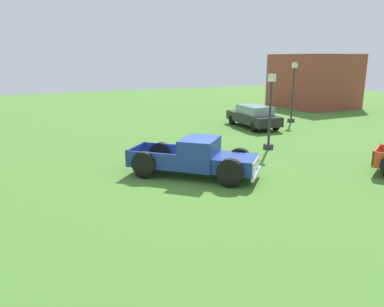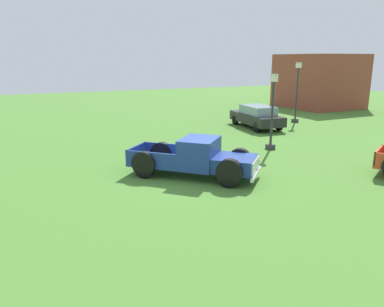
{
  "view_description": "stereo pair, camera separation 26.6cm",
  "coord_description": "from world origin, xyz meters",
  "px_view_note": "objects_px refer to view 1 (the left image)",
  "views": [
    {
      "loc": [
        12.33,
        -6.22,
        4.44
      ],
      "look_at": [
        -0.05,
        -0.06,
        0.9
      ],
      "focal_mm": 34.87,
      "sensor_mm": 36.0,
      "label": 1
    },
    {
      "loc": [
        12.45,
        -5.98,
        4.44
      ],
      "look_at": [
        -0.05,
        -0.06,
        0.9
      ],
      "focal_mm": 34.87,
      "sensor_mm": 36.0,
      "label": 2
    }
  ],
  "objects_px": {
    "pickup_truck_foreground": "(201,159)",
    "sedan_distant_a": "(254,116)",
    "lamp_post_near": "(293,91)",
    "lamp_post_far": "(270,110)"
  },
  "relations": [
    {
      "from": "pickup_truck_foreground",
      "to": "sedan_distant_a",
      "type": "height_order",
      "value": "pickup_truck_foreground"
    },
    {
      "from": "pickup_truck_foreground",
      "to": "lamp_post_near",
      "type": "bearing_deg",
      "value": 125.55
    },
    {
      "from": "sedan_distant_a",
      "to": "lamp_post_far",
      "type": "distance_m",
      "value": 6.17
    },
    {
      "from": "lamp_post_near",
      "to": "lamp_post_far",
      "type": "xyz_separation_m",
      "value": [
        5.85,
        -6.55,
        -0.23
      ]
    },
    {
      "from": "pickup_truck_foreground",
      "to": "lamp_post_near",
      "type": "distance_m",
      "value": 14.5
    },
    {
      "from": "sedan_distant_a",
      "to": "lamp_post_near",
      "type": "distance_m",
      "value": 3.99
    },
    {
      "from": "pickup_truck_foreground",
      "to": "lamp_post_far",
      "type": "height_order",
      "value": "lamp_post_far"
    },
    {
      "from": "lamp_post_near",
      "to": "lamp_post_far",
      "type": "bearing_deg",
      "value": -48.2
    },
    {
      "from": "lamp_post_near",
      "to": "lamp_post_far",
      "type": "height_order",
      "value": "lamp_post_near"
    },
    {
      "from": "pickup_truck_foreground",
      "to": "sedan_distant_a",
      "type": "distance_m",
      "value": 11.25
    }
  ]
}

